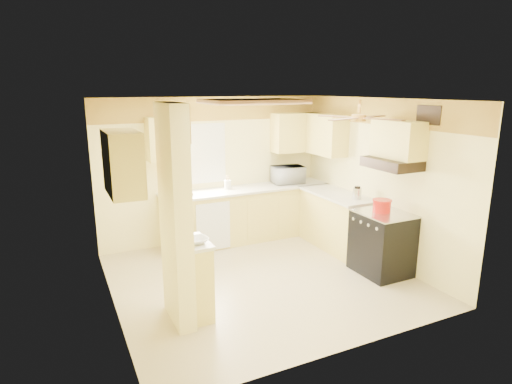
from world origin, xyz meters
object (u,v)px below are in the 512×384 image
stove (382,243)px  bowl (197,240)px  dutch_oven (382,206)px  kettle (357,193)px  microwave (288,175)px

stove → bowl: bearing=-178.4°
dutch_oven → kettle: (0.07, 0.64, 0.03)m
microwave → stove: bearing=105.9°
stove → dutch_oven: (-0.01, 0.05, 0.55)m
stove → microwave: microwave is taller
stove → bowl: size_ratio=3.69×
stove → dutch_oven: dutch_oven is taller
bowl → kettle: kettle is taller
stove → microwave: size_ratio=1.63×
microwave → bowl: bearing=49.8°
dutch_oven → kettle: size_ratio=1.30×
bowl → kettle: bearing=15.1°
dutch_oven → microwave: bearing=98.5°
bowl → dutch_oven: bearing=2.6°
stove → dutch_oven: size_ratio=3.37×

